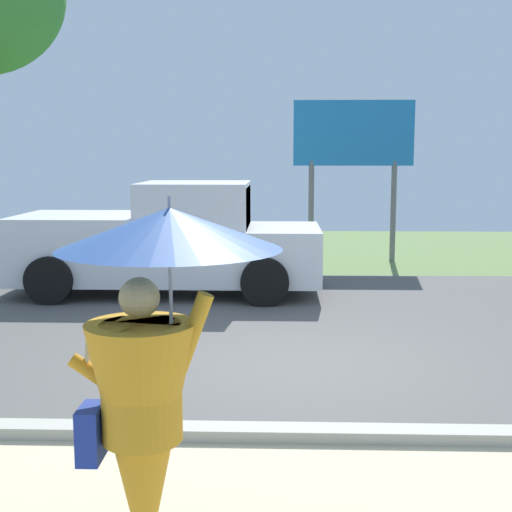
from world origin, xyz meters
The scene contains 4 objects.
ground_plane centered at (0.00, 2.95, -0.05)m, with size 40.00×22.00×0.20m.
monk_pedestrian centered at (-0.86, -3.93, 1.18)m, with size 1.19×1.19×2.13m.
pickup_truck centered at (-2.06, 4.21, 0.87)m, with size 5.20×2.28×1.88m.
roadside_billboard centered at (1.43, 7.88, 2.55)m, with size 2.60×0.12×3.50m.
Camera 1 is at (-0.17, -7.57, 2.34)m, focal length 49.25 mm.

